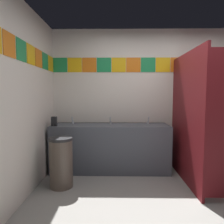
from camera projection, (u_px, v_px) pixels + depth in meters
name	position (u px, v px, depth m)	size (l,w,h in m)	color
ground_plane	(179.00, 212.00, 2.41)	(8.45, 8.45, 0.00)	gray
wall_back	(154.00, 98.00, 3.95)	(3.84, 0.09, 2.57)	silver
wall_side	(8.00, 101.00, 2.33)	(0.09, 3.23, 2.57)	silver
vanity_counter	(110.00, 147.00, 3.72)	(2.07, 0.56, 0.83)	#4C515B
faucet_left	(73.00, 121.00, 3.78)	(0.04, 0.10, 0.14)	silver
faucet_center	(110.00, 121.00, 3.77)	(0.04, 0.10, 0.14)	silver
faucet_right	(148.00, 121.00, 3.76)	(0.04, 0.10, 0.14)	silver
soap_dispenser	(54.00, 121.00, 3.53)	(0.09, 0.09, 0.16)	black
stall_divider	(204.00, 120.00, 2.96)	(0.92, 1.43, 2.01)	maroon
toilet	(207.00, 156.00, 3.58)	(0.39, 0.49, 0.74)	white
trash_bin	(61.00, 162.00, 3.06)	(0.34, 0.34, 0.74)	brown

